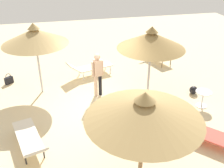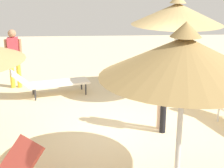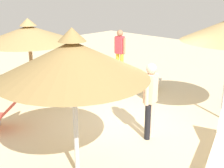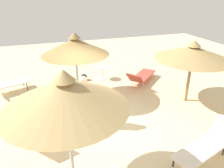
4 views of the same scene
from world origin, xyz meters
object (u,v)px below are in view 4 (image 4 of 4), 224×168
object	(u,v)px
parasol_umbrella_near_left	(193,53)
person_standing_center	(85,98)
lounge_chair_front	(4,84)
beach_ball	(84,77)
parasol_umbrella_edge	(65,94)
lounge_chair_near_right	(207,144)
lounge_chair_far_right	(141,76)
parasol_umbrella_center	(75,46)
side_table_round	(102,71)
lounge_chair_far_left	(26,126)

from	to	relation	value
parasol_umbrella_near_left	person_standing_center	world-z (taller)	parasol_umbrella_near_left
lounge_chair_front	beach_ball	xyz separation A→B (m)	(0.29, -3.43, -0.27)
lounge_chair_front	beach_ball	bearing A→B (deg)	-85.15
parasol_umbrella_edge	parasol_umbrella_near_left	bearing A→B (deg)	-62.58
person_standing_center	lounge_chair_front	bearing A→B (deg)	39.14
lounge_chair_near_right	lounge_chair_far_right	xyz separation A→B (m)	(4.88, -0.50, -0.06)
lounge_chair_far_right	parasol_umbrella_center	bearing A→B (deg)	99.88
side_table_round	beach_ball	world-z (taller)	side_table_round
beach_ball	parasol_umbrella_center	bearing A→B (deg)	161.56
lounge_chair_near_right	parasol_umbrella_center	bearing A→B (deg)	30.37
lounge_chair_near_right	beach_ball	bearing A→B (deg)	18.23
parasol_umbrella_edge	lounge_chair_front	size ratio (longest dim) A/B	1.50
lounge_chair_near_right	lounge_chair_front	world-z (taller)	lounge_chair_front
side_table_round	lounge_chair_far_right	bearing A→B (deg)	-122.43
parasol_umbrella_near_left	lounge_chair_far_right	bearing A→B (deg)	23.54
lounge_chair_far_right	side_table_round	distance (m)	1.90
lounge_chair_far_left	beach_ball	distance (m)	4.48
parasol_umbrella_edge	lounge_chair_far_left	bearing A→B (deg)	26.66
parasol_umbrella_near_left	parasol_umbrella_edge	bearing A→B (deg)	117.42
lounge_chair_far_left	person_standing_center	size ratio (longest dim) A/B	1.23
parasol_umbrella_center	person_standing_center	xyz separation A→B (m)	(-1.97, 0.12, -1.13)
lounge_chair_front	person_standing_center	bearing A→B (deg)	-140.86
parasol_umbrella_edge	lounge_chair_far_left	size ratio (longest dim) A/B	1.31
lounge_chair_far_right	lounge_chair_far_left	xyz separation A→B (m)	(-2.59, 4.94, 0.07)
parasol_umbrella_center	lounge_chair_near_right	distance (m)	5.33
lounge_chair_near_right	person_standing_center	world-z (taller)	person_standing_center
lounge_chair_front	side_table_round	xyz separation A→B (m)	(0.16, -4.32, -0.02)
person_standing_center	lounge_chair_near_right	bearing A→B (deg)	-131.63
side_table_round	beach_ball	xyz separation A→B (m)	(0.14, 0.89, -0.25)
lounge_chair_far_left	parasol_umbrella_near_left	bearing A→B (deg)	-85.48
side_table_round	parasol_umbrella_center	bearing A→B (deg)	136.92
lounge_chair_front	side_table_round	world-z (taller)	lounge_chair_front
parasol_umbrella_edge	lounge_chair_far_left	xyz separation A→B (m)	(2.05, 1.03, -1.87)
parasol_umbrella_edge	lounge_chair_far_right	bearing A→B (deg)	-40.19
parasol_umbrella_edge	person_standing_center	xyz separation A→B (m)	(2.12, -0.74, -1.29)
lounge_chair_far_right	person_standing_center	world-z (taller)	person_standing_center
lounge_chair_near_right	side_table_round	xyz separation A→B (m)	(5.90, 1.10, 0.01)
parasol_umbrella_center	parasol_umbrella_near_left	bearing A→B (deg)	-111.81
parasol_umbrella_center	beach_ball	distance (m)	2.65
beach_ball	person_standing_center	bearing A→B (deg)	169.37
beach_ball	parasol_umbrella_near_left	bearing A→B (deg)	-133.82
lounge_chair_front	parasol_umbrella_center	bearing A→B (deg)	-115.93
lounge_chair_front	lounge_chair_far_left	bearing A→B (deg)	-164.16
parasol_umbrella_center	parasol_umbrella_edge	xyz separation A→B (m)	(-4.10, 0.86, 0.16)
lounge_chair_far_right	side_table_round	size ratio (longest dim) A/B	3.41
parasol_umbrella_near_left	lounge_chair_front	bearing A→B (deg)	66.43
lounge_chair_far_right	person_standing_center	distance (m)	4.10
lounge_chair_far_left	person_standing_center	distance (m)	1.86
parasol_umbrella_edge	person_standing_center	bearing A→B (deg)	-19.12
parasol_umbrella_edge	beach_ball	world-z (taller)	parasol_umbrella_edge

